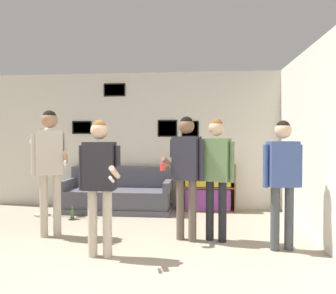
{
  "coord_description": "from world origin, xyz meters",
  "views": [
    {
      "loc": [
        1.01,
        -2.63,
        1.42
      ],
      "look_at": [
        0.57,
        1.93,
        1.28
      ],
      "focal_mm": 35.0,
      "sensor_mm": 36.0,
      "label": 1
    }
  ],
  "objects_px": {
    "floor_lamp": "(41,153)",
    "bookshelf": "(208,187)",
    "person_spectator_far_right": "(283,171)",
    "person_watcher_holding_cup": "(186,164)",
    "couch": "(118,196)",
    "bottle_on_floor": "(72,214)",
    "drinking_cup": "(214,161)",
    "person_spectator_near_bookshelf": "(216,166)",
    "person_player_foreground_center": "(100,174)",
    "person_player_foreground_left": "(50,158)"
  },
  "relations": [
    {
      "from": "floor_lamp",
      "to": "bookshelf",
      "type": "bearing_deg",
      "value": 12.86
    },
    {
      "from": "person_spectator_far_right",
      "to": "person_watcher_holding_cup",
      "type": "bearing_deg",
      "value": 167.49
    },
    {
      "from": "couch",
      "to": "bottle_on_floor",
      "type": "distance_m",
      "value": 0.95
    },
    {
      "from": "bookshelf",
      "to": "bottle_on_floor",
      "type": "xyz_separation_m",
      "value": [
        -2.34,
        -0.9,
        -0.35
      ]
    },
    {
      "from": "person_watcher_holding_cup",
      "to": "drinking_cup",
      "type": "xyz_separation_m",
      "value": [
        0.46,
        1.86,
        -0.09
      ]
    },
    {
      "from": "couch",
      "to": "person_spectator_near_bookshelf",
      "type": "bearing_deg",
      "value": -42.48
    },
    {
      "from": "person_spectator_far_right",
      "to": "person_spectator_near_bookshelf",
      "type": "bearing_deg",
      "value": 160.13
    },
    {
      "from": "drinking_cup",
      "to": "couch",
      "type": "bearing_deg",
      "value": -173.7
    },
    {
      "from": "bookshelf",
      "to": "person_spectator_near_bookshelf",
      "type": "distance_m",
      "value": 1.92
    },
    {
      "from": "drinking_cup",
      "to": "bottle_on_floor",
      "type": "bearing_deg",
      "value": -159.9
    },
    {
      "from": "person_spectator_near_bookshelf",
      "to": "person_spectator_far_right",
      "type": "relative_size",
      "value": 1.02
    },
    {
      "from": "couch",
      "to": "person_spectator_near_bookshelf",
      "type": "distance_m",
      "value": 2.53
    },
    {
      "from": "drinking_cup",
      "to": "person_watcher_holding_cup",
      "type": "bearing_deg",
      "value": -103.87
    },
    {
      "from": "person_watcher_holding_cup",
      "to": "couch",
      "type": "bearing_deg",
      "value": 129.77
    },
    {
      "from": "person_spectator_near_bookshelf",
      "to": "bookshelf",
      "type": "bearing_deg",
      "value": 92.14
    },
    {
      "from": "person_player_foreground_center",
      "to": "person_watcher_holding_cup",
      "type": "height_order",
      "value": "person_watcher_holding_cup"
    },
    {
      "from": "person_spectator_near_bookshelf",
      "to": "bottle_on_floor",
      "type": "relative_size",
      "value": 6.8
    },
    {
      "from": "floor_lamp",
      "to": "person_player_foreground_left",
      "type": "xyz_separation_m",
      "value": [
        0.72,
        -1.17,
        -0.02
      ]
    },
    {
      "from": "bookshelf",
      "to": "bottle_on_floor",
      "type": "bearing_deg",
      "value": -158.96
    },
    {
      "from": "person_spectator_near_bookshelf",
      "to": "person_player_foreground_center",
      "type": "bearing_deg",
      "value": -152.29
    },
    {
      "from": "person_player_foreground_left",
      "to": "person_spectator_near_bookshelf",
      "type": "relative_size",
      "value": 1.08
    },
    {
      "from": "bottle_on_floor",
      "to": "person_watcher_holding_cup",
      "type": "bearing_deg",
      "value": -25.63
    },
    {
      "from": "floor_lamp",
      "to": "person_watcher_holding_cup",
      "type": "height_order",
      "value": "person_watcher_holding_cup"
    },
    {
      "from": "person_player_foreground_left",
      "to": "person_spectator_far_right",
      "type": "relative_size",
      "value": 1.1
    },
    {
      "from": "person_watcher_holding_cup",
      "to": "floor_lamp",
      "type": "bearing_deg",
      "value": 156.1
    },
    {
      "from": "couch",
      "to": "person_watcher_holding_cup",
      "type": "distance_m",
      "value": 2.29
    },
    {
      "from": "bookshelf",
      "to": "drinking_cup",
      "type": "bearing_deg",
      "value": 0.3
    },
    {
      "from": "couch",
      "to": "drinking_cup",
      "type": "distance_m",
      "value": 1.97
    },
    {
      "from": "person_watcher_holding_cup",
      "to": "bottle_on_floor",
      "type": "height_order",
      "value": "person_watcher_holding_cup"
    },
    {
      "from": "person_spectator_near_bookshelf",
      "to": "person_watcher_holding_cup",
      "type": "bearing_deg",
      "value": -176.92
    },
    {
      "from": "couch",
      "to": "floor_lamp",
      "type": "distance_m",
      "value": 1.61
    },
    {
      "from": "bookshelf",
      "to": "person_watcher_holding_cup",
      "type": "relative_size",
      "value": 0.61
    },
    {
      "from": "bottle_on_floor",
      "to": "couch",
      "type": "bearing_deg",
      "value": 48.27
    },
    {
      "from": "person_player_foreground_left",
      "to": "person_spectator_far_right",
      "type": "distance_m",
      "value": 3.16
    },
    {
      "from": "person_player_foreground_center",
      "to": "bottle_on_floor",
      "type": "bearing_deg",
      "value": 121.15
    },
    {
      "from": "couch",
      "to": "floor_lamp",
      "type": "bearing_deg",
      "value": -159.35
    },
    {
      "from": "person_player_foreground_center",
      "to": "person_spectator_near_bookshelf",
      "type": "relative_size",
      "value": 0.97
    },
    {
      "from": "bookshelf",
      "to": "person_spectator_near_bookshelf",
      "type": "height_order",
      "value": "person_spectator_near_bookshelf"
    },
    {
      "from": "floor_lamp",
      "to": "drinking_cup",
      "type": "xyz_separation_m",
      "value": [
        3.11,
        0.68,
        -0.18
      ]
    },
    {
      "from": "couch",
      "to": "floor_lamp",
      "type": "xyz_separation_m",
      "value": [
        -1.27,
        -0.48,
        0.86
      ]
    },
    {
      "from": "bookshelf",
      "to": "bottle_on_floor",
      "type": "distance_m",
      "value": 2.53
    },
    {
      "from": "person_player_foreground_left",
      "to": "drinking_cup",
      "type": "distance_m",
      "value": 3.03
    },
    {
      "from": "person_spectator_near_bookshelf",
      "to": "drinking_cup",
      "type": "relative_size",
      "value": 17.0
    },
    {
      "from": "floor_lamp",
      "to": "person_spectator_near_bookshelf",
      "type": "xyz_separation_m",
      "value": [
        3.06,
        -1.15,
        -0.11
      ]
    },
    {
      "from": "bookshelf",
      "to": "person_player_foreground_left",
      "type": "distance_m",
      "value": 3.01
    },
    {
      "from": "bookshelf",
      "to": "floor_lamp",
      "type": "xyz_separation_m",
      "value": [
        -2.99,
        -0.68,
        0.68
      ]
    },
    {
      "from": "floor_lamp",
      "to": "person_player_foreground_left",
      "type": "bearing_deg",
      "value": -58.49
    },
    {
      "from": "bookshelf",
      "to": "bottle_on_floor",
      "type": "relative_size",
      "value": 4.23
    },
    {
      "from": "floor_lamp",
      "to": "drinking_cup",
      "type": "bearing_deg",
      "value": 12.38
    },
    {
      "from": "bookshelf",
      "to": "person_watcher_holding_cup",
      "type": "distance_m",
      "value": 1.98
    }
  ]
}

